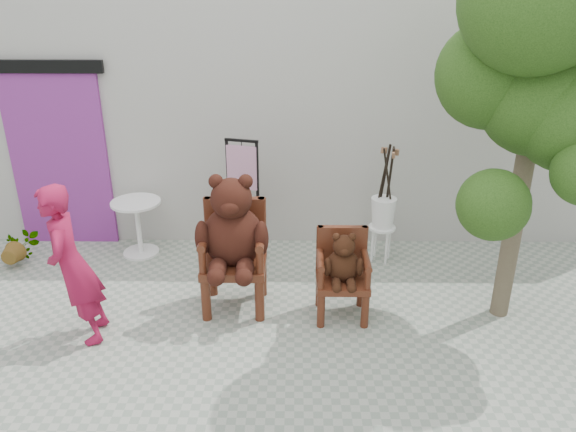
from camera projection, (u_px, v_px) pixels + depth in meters
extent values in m
plane|color=#969A8A|center=(303.00, 368.00, 5.01)|extent=(60.00, 60.00, 0.00)
cube|color=#B1AEA6|center=(301.00, 119.00, 7.25)|extent=(9.00, 1.00, 3.00)
cube|color=#822B83|center=(60.00, 161.00, 6.97)|extent=(1.20, 0.08, 2.20)
cube|color=black|center=(43.00, 66.00, 6.47)|extent=(1.40, 0.06, 0.15)
cylinder|color=#401A0D|center=(206.00, 300.00, 5.64)|extent=(0.10, 0.10, 0.45)
cylinder|color=#401A0D|center=(213.00, 276.00, 6.08)|extent=(0.10, 0.10, 0.45)
cylinder|color=#401A0D|center=(260.00, 300.00, 5.63)|extent=(0.10, 0.10, 0.45)
cylinder|color=#401A0D|center=(262.00, 276.00, 6.08)|extent=(0.10, 0.10, 0.45)
cube|color=#401A0D|center=(234.00, 265.00, 5.75)|extent=(0.65, 0.59, 0.09)
cube|color=#401A0D|center=(235.00, 224.00, 5.85)|extent=(0.62, 0.09, 0.59)
cylinder|color=#401A0D|center=(208.00, 224.00, 5.85)|extent=(0.09, 0.09, 0.59)
cylinder|color=#401A0D|center=(202.00, 260.00, 5.46)|extent=(0.08, 0.08, 0.27)
cylinder|color=#401A0D|center=(205.00, 237.00, 5.63)|extent=(0.09, 0.56, 0.09)
cylinder|color=#401A0D|center=(262.00, 224.00, 5.84)|extent=(0.09, 0.09, 0.59)
cylinder|color=#401A0D|center=(260.00, 261.00, 5.45)|extent=(0.08, 0.08, 0.27)
cylinder|color=#401A0D|center=(261.00, 237.00, 5.62)|extent=(0.09, 0.56, 0.09)
ellipsoid|color=black|center=(233.00, 237.00, 5.66)|extent=(0.62, 0.52, 0.65)
sphere|color=black|center=(231.00, 199.00, 5.46)|extent=(0.41, 0.41, 0.41)
ellipsoid|color=black|center=(230.00, 208.00, 5.32)|extent=(0.18, 0.15, 0.15)
sphere|color=black|center=(216.00, 181.00, 5.40)|extent=(0.14, 0.14, 0.14)
sphere|color=black|center=(246.00, 181.00, 5.39)|extent=(0.14, 0.14, 0.14)
ellipsoid|color=black|center=(202.00, 238.00, 5.52)|extent=(0.14, 0.21, 0.37)
ellipsoid|color=black|center=(218.00, 268.00, 5.49)|extent=(0.18, 0.36, 0.18)
sphere|color=black|center=(216.00, 277.00, 5.36)|extent=(0.17, 0.17, 0.17)
ellipsoid|color=black|center=(261.00, 238.00, 5.51)|extent=(0.14, 0.21, 0.37)
ellipsoid|color=black|center=(245.00, 268.00, 5.48)|extent=(0.18, 0.36, 0.18)
sphere|color=black|center=(244.00, 278.00, 5.36)|extent=(0.17, 0.17, 0.17)
cylinder|color=#401A0D|center=(321.00, 311.00, 5.54)|extent=(0.08, 0.08, 0.37)
cylinder|color=#401A0D|center=(319.00, 290.00, 5.90)|extent=(0.08, 0.08, 0.37)
cylinder|color=#401A0D|center=(365.00, 311.00, 5.53)|extent=(0.08, 0.08, 0.37)
cylinder|color=#401A0D|center=(361.00, 290.00, 5.89)|extent=(0.08, 0.08, 0.37)
cube|color=#401A0D|center=(342.00, 281.00, 5.63)|extent=(0.52, 0.48, 0.07)
cube|color=#401A0D|center=(342.00, 248.00, 5.71)|extent=(0.50, 0.07, 0.48)
cylinder|color=#401A0D|center=(320.00, 248.00, 5.71)|extent=(0.07, 0.07, 0.48)
cylinder|color=#401A0D|center=(321.00, 279.00, 5.39)|extent=(0.06, 0.06, 0.22)
cylinder|color=#401A0D|center=(320.00, 259.00, 5.53)|extent=(0.07, 0.46, 0.07)
cylinder|color=#401A0D|center=(364.00, 248.00, 5.70)|extent=(0.07, 0.07, 0.48)
cylinder|color=#401A0D|center=(368.00, 279.00, 5.39)|extent=(0.06, 0.06, 0.22)
cylinder|color=#401A0D|center=(366.00, 259.00, 5.52)|extent=(0.07, 0.46, 0.07)
ellipsoid|color=black|center=(343.00, 266.00, 5.56)|extent=(0.33, 0.28, 0.35)
sphere|color=black|center=(344.00, 246.00, 5.46)|extent=(0.22, 0.22, 0.22)
ellipsoid|color=black|center=(345.00, 252.00, 5.38)|extent=(0.10, 0.08, 0.08)
sphere|color=black|center=(336.00, 237.00, 5.43)|extent=(0.08, 0.08, 0.08)
sphere|color=black|center=(352.00, 237.00, 5.42)|extent=(0.08, 0.08, 0.08)
ellipsoid|color=black|center=(328.00, 267.00, 5.49)|extent=(0.08, 0.11, 0.20)
ellipsoid|color=black|center=(336.00, 283.00, 5.47)|extent=(0.10, 0.19, 0.10)
sphere|color=black|center=(337.00, 288.00, 5.41)|extent=(0.09, 0.09, 0.09)
ellipsoid|color=black|center=(360.00, 267.00, 5.49)|extent=(0.08, 0.11, 0.20)
ellipsoid|color=black|center=(351.00, 283.00, 5.47)|extent=(0.10, 0.19, 0.10)
sphere|color=black|center=(352.00, 288.00, 5.41)|extent=(0.09, 0.09, 0.09)
imported|color=maroon|center=(72.00, 266.00, 5.13)|extent=(0.47, 0.63, 1.56)
cylinder|color=white|center=(136.00, 202.00, 6.79)|extent=(0.60, 0.60, 0.03)
cylinder|color=white|center=(139.00, 228.00, 6.92)|extent=(0.06, 0.06, 0.68)
cylinder|color=white|center=(141.00, 252.00, 7.06)|extent=(0.44, 0.44, 0.03)
cube|color=black|center=(229.00, 200.00, 6.69)|extent=(0.04, 0.04, 1.50)
cube|color=black|center=(258.00, 203.00, 6.61)|extent=(0.04, 0.04, 1.50)
cube|color=black|center=(241.00, 141.00, 6.35)|extent=(0.40, 0.13, 0.03)
cube|color=black|center=(245.00, 256.00, 6.94)|extent=(0.52, 0.45, 0.06)
cube|color=#C889AB|center=(242.00, 168.00, 6.47)|extent=(0.36, 0.13, 0.52)
cylinder|color=black|center=(241.00, 143.00, 6.36)|extent=(0.01, 0.01, 0.08)
cylinder|color=white|center=(382.00, 227.00, 6.72)|extent=(0.32, 0.32, 0.03)
cylinder|color=white|center=(387.00, 241.00, 6.89)|extent=(0.03, 0.03, 0.44)
cylinder|color=white|center=(373.00, 241.00, 6.89)|extent=(0.03, 0.03, 0.44)
cylinder|color=white|center=(375.00, 247.00, 6.74)|extent=(0.03, 0.03, 0.44)
cylinder|color=white|center=(389.00, 247.00, 6.73)|extent=(0.03, 0.03, 0.44)
cylinder|color=black|center=(383.00, 178.00, 6.52)|extent=(0.14, 0.08, 0.79)
cylinder|color=brown|center=(382.00, 150.00, 6.43)|extent=(0.05, 0.04, 0.08)
cylinder|color=black|center=(390.00, 179.00, 6.48)|extent=(0.03, 0.20, 0.79)
cylinder|color=brown|center=(398.00, 152.00, 6.35)|extent=(0.04, 0.05, 0.08)
cylinder|color=black|center=(388.00, 180.00, 6.44)|extent=(0.18, 0.10, 0.79)
cylinder|color=brown|center=(394.00, 155.00, 6.25)|extent=(0.05, 0.04, 0.08)
cylinder|color=black|center=(385.00, 178.00, 6.52)|extent=(0.11, 0.03, 0.80)
cylinder|color=brown|center=(386.00, 150.00, 6.43)|extent=(0.04, 0.04, 0.07)
cylinder|color=black|center=(389.00, 179.00, 6.49)|extent=(0.05, 0.10, 0.80)
cylinder|color=brown|center=(394.00, 152.00, 6.37)|extent=(0.04, 0.04, 0.07)
cylinder|color=black|center=(390.00, 179.00, 6.48)|extent=(0.05, 0.16, 0.79)
cylinder|color=brown|center=(396.00, 152.00, 6.36)|extent=(0.04, 0.05, 0.08)
cylinder|color=#493D2B|center=(523.00, 171.00, 5.22)|extent=(0.18, 0.18, 3.10)
sphere|color=#18350E|center=(538.00, 97.00, 4.91)|extent=(1.04, 1.04, 1.04)
sphere|color=#18350E|center=(491.00, 75.00, 5.00)|extent=(0.98, 0.98, 0.98)
sphere|color=#18350E|center=(525.00, 44.00, 5.15)|extent=(1.20, 1.20, 1.20)
sphere|color=#18350E|center=(536.00, 29.00, 4.67)|extent=(1.00, 1.00, 1.00)
sphere|color=#18350E|center=(572.00, 117.00, 4.77)|extent=(0.96, 0.96, 0.96)
sphere|color=#18350E|center=(493.00, 205.00, 4.76)|extent=(0.62, 0.62, 0.62)
imported|color=#18350E|center=(18.00, 247.00, 6.74)|extent=(0.41, 0.36, 0.45)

